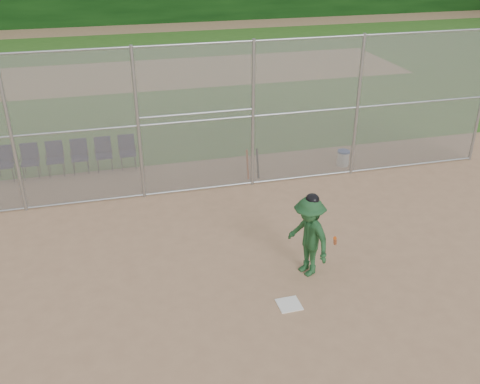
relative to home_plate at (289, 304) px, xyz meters
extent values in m
plane|color=tan|center=(-0.25, 0.29, -0.01)|extent=(100.00, 100.00, 0.00)
plane|color=#2E5E1C|center=(-0.25, 18.29, 0.00)|extent=(100.00, 100.00, 0.00)
plane|color=tan|center=(-0.25, 18.29, 0.00)|extent=(24.00, 24.00, 0.00)
cube|color=gray|center=(-0.25, 5.29, 1.99)|extent=(16.00, 0.02, 4.00)
cylinder|color=#9EA3A8|center=(-0.25, 5.29, 3.94)|extent=(16.00, 0.05, 0.05)
cube|color=white|center=(0.00, 0.00, 0.00)|extent=(0.44, 0.44, 0.02)
imported|color=#1F4E28|center=(0.70, 0.93, 0.86)|extent=(0.99, 1.28, 1.75)
ellipsoid|color=black|center=(0.70, 0.93, 1.71)|extent=(0.27, 0.30, 0.23)
cylinder|color=#C74A12|center=(1.10, 0.53, 0.94)|extent=(0.38, 0.66, 0.58)
cylinder|color=white|center=(3.76, 5.88, 0.20)|extent=(0.35, 0.35, 0.42)
cylinder|color=#274AAA|center=(3.76, 5.88, 0.43)|extent=(0.37, 0.37, 0.05)
cylinder|color=#D84C14|center=(0.73, 5.73, 0.41)|extent=(0.06, 0.25, 0.84)
cylinder|color=black|center=(1.03, 5.73, 0.41)|extent=(0.06, 0.28, 0.84)
camera|label=1|loc=(-2.96, -7.68, 6.55)|focal=40.00mm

